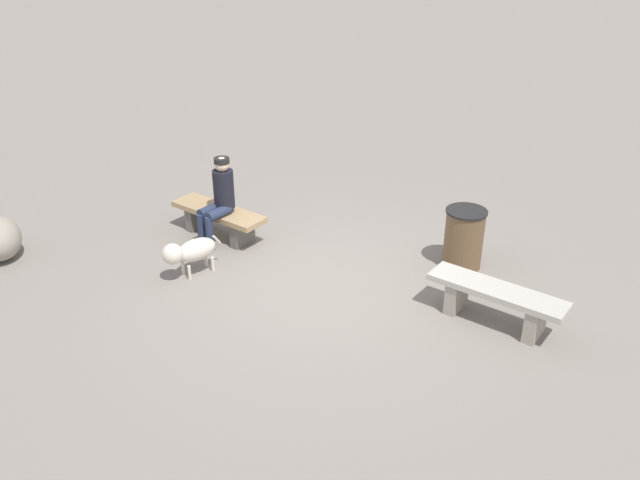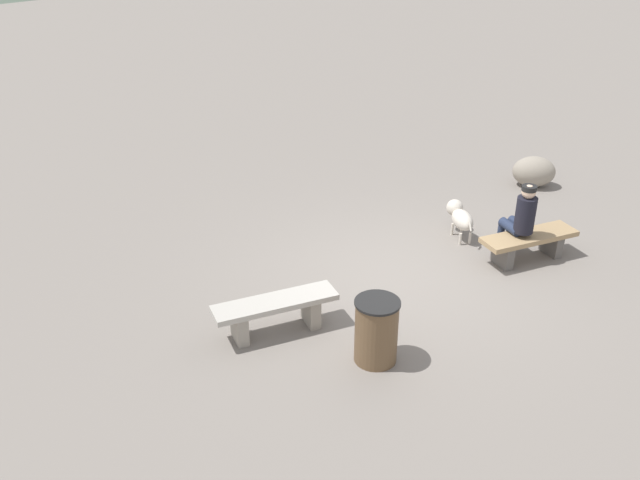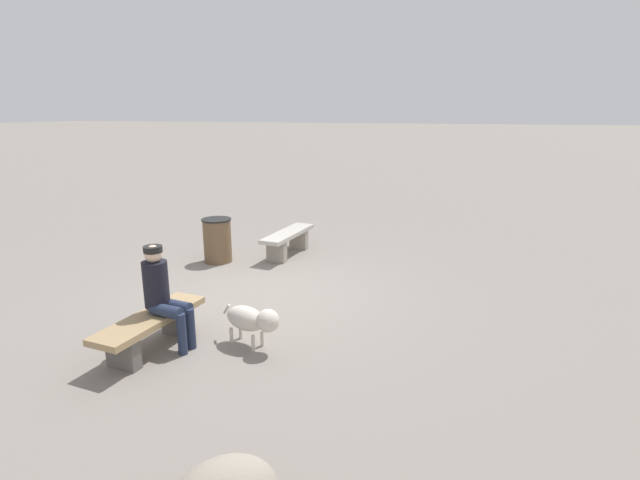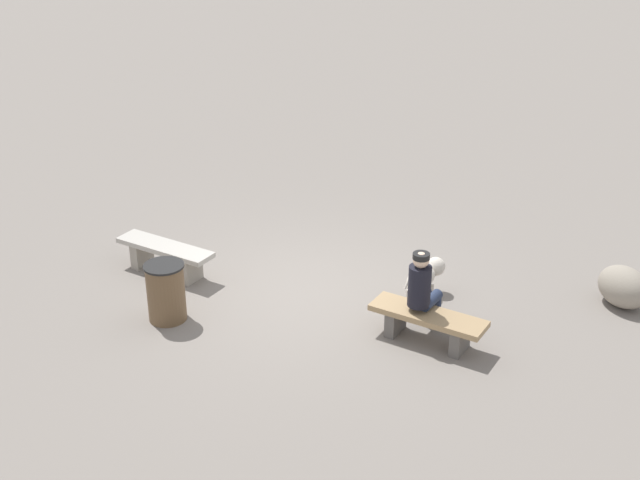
{
  "view_description": "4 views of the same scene",
  "coord_description": "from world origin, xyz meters",
  "px_view_note": "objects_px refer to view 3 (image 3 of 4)",
  "views": [
    {
      "loc": [
        -3.89,
        6.13,
        4.38
      ],
      "look_at": [
        -0.1,
        0.22,
        0.8
      ],
      "focal_mm": 36.65,
      "sensor_mm": 36.0,
      "label": 1
    },
    {
      "loc": [
        -4.99,
        -7.16,
        5.16
      ],
      "look_at": [
        -0.91,
        0.74,
        0.51
      ],
      "focal_mm": 38.34,
      "sensor_mm": 36.0,
      "label": 2
    },
    {
      "loc": [
        6.49,
        3.2,
        2.79
      ],
      "look_at": [
        -1.44,
        0.51,
        0.56
      ],
      "focal_mm": 27.38,
      "sensor_mm": 36.0,
      "label": 3
    },
    {
      "loc": [
        5.05,
        -9.3,
        5.86
      ],
      "look_at": [
        0.15,
        0.27,
        0.77
      ],
      "focal_mm": 46.41,
      "sensor_mm": 36.0,
      "label": 4
    }
  ],
  "objects_px": {
    "seated_person": "(163,291)",
    "bench_right": "(151,326)",
    "bench_left": "(288,239)",
    "dog": "(252,319)",
    "trash_bin": "(217,240)"
  },
  "relations": [
    {
      "from": "seated_person",
      "to": "dog",
      "type": "distance_m",
      "value": 1.11
    },
    {
      "from": "bench_left",
      "to": "seated_person",
      "type": "distance_m",
      "value": 4.1
    },
    {
      "from": "seated_person",
      "to": "trash_bin",
      "type": "xyz_separation_m",
      "value": [
        -3.25,
        -1.17,
        -0.3
      ]
    },
    {
      "from": "dog",
      "to": "bench_left",
      "type": "bearing_deg",
      "value": 122.12
    },
    {
      "from": "bench_right",
      "to": "trash_bin",
      "type": "height_order",
      "value": "trash_bin"
    },
    {
      "from": "bench_right",
      "to": "dog",
      "type": "height_order",
      "value": "dog"
    },
    {
      "from": "bench_right",
      "to": "trash_bin",
      "type": "distance_m",
      "value": 3.55
    },
    {
      "from": "bench_right",
      "to": "seated_person",
      "type": "bearing_deg",
      "value": 146.2
    },
    {
      "from": "dog",
      "to": "trash_bin",
      "type": "xyz_separation_m",
      "value": [
        -2.93,
        -2.18,
        0.06
      ]
    },
    {
      "from": "bench_left",
      "to": "seated_person",
      "type": "xyz_separation_m",
      "value": [
        4.08,
        0.08,
        0.39
      ]
    },
    {
      "from": "bench_right",
      "to": "seated_person",
      "type": "relative_size",
      "value": 1.24
    },
    {
      "from": "bench_right",
      "to": "seated_person",
      "type": "xyz_separation_m",
      "value": [
        -0.13,
        0.1,
        0.41
      ]
    },
    {
      "from": "seated_person",
      "to": "bench_right",
      "type": "bearing_deg",
      "value": -32.2
    },
    {
      "from": "bench_right",
      "to": "dog",
      "type": "relative_size",
      "value": 1.85
    },
    {
      "from": "seated_person",
      "to": "trash_bin",
      "type": "bearing_deg",
      "value": -154.27
    }
  ]
}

